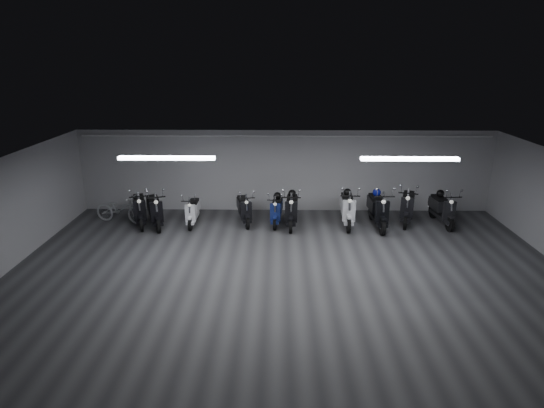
{
  "coord_description": "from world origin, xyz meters",
  "views": [
    {
      "loc": [
        -0.21,
        -9.82,
        5.16
      ],
      "look_at": [
        -0.41,
        2.5,
        1.05
      ],
      "focal_mm": 29.52,
      "sensor_mm": 36.0,
      "label": 1
    }
  ],
  "objects_px": {
    "scooter_3": "(244,205)",
    "helmet_1": "(377,192)",
    "scooter_6": "(348,204)",
    "scooter_9": "(443,204)",
    "scooter_7": "(378,204)",
    "helmet_0": "(277,196)",
    "scooter_8": "(408,201)",
    "helmet_3": "(440,193)",
    "helmet_2": "(347,192)",
    "scooter_1": "(154,205)",
    "helmet_4": "(292,193)",
    "scooter_0": "(139,204)",
    "scooter_4": "(277,206)",
    "bicycle": "(120,206)",
    "scooter_5": "(292,205)",
    "scooter_2": "(193,207)"
  },
  "relations": [
    {
      "from": "scooter_6",
      "to": "helmet_2",
      "type": "height_order",
      "value": "scooter_6"
    },
    {
      "from": "scooter_0",
      "to": "scooter_9",
      "type": "distance_m",
      "value": 9.62
    },
    {
      "from": "scooter_1",
      "to": "helmet_1",
      "type": "xyz_separation_m",
      "value": [
        6.99,
        0.32,
        0.35
      ]
    },
    {
      "from": "scooter_2",
      "to": "scooter_3",
      "type": "height_order",
      "value": "scooter_3"
    },
    {
      "from": "scooter_2",
      "to": "helmet_2",
      "type": "distance_m",
      "value": 4.95
    },
    {
      "from": "scooter_7",
      "to": "helmet_0",
      "type": "distance_m",
      "value": 3.18
    },
    {
      "from": "scooter_8",
      "to": "helmet_0",
      "type": "relative_size",
      "value": 7.65
    },
    {
      "from": "scooter_6",
      "to": "scooter_7",
      "type": "height_order",
      "value": "scooter_7"
    },
    {
      "from": "scooter_4",
      "to": "helmet_4",
      "type": "distance_m",
      "value": 0.64
    },
    {
      "from": "helmet_0",
      "to": "scooter_1",
      "type": "bearing_deg",
      "value": -172.91
    },
    {
      "from": "scooter_1",
      "to": "helmet_3",
      "type": "bearing_deg",
      "value": -18.53
    },
    {
      "from": "bicycle",
      "to": "helmet_1",
      "type": "bearing_deg",
      "value": -76.93
    },
    {
      "from": "scooter_6",
      "to": "scooter_9",
      "type": "xyz_separation_m",
      "value": [
        3.02,
        0.09,
        -0.04
      ]
    },
    {
      "from": "bicycle",
      "to": "helmet_1",
      "type": "distance_m",
      "value": 8.22
    },
    {
      "from": "scooter_3",
      "to": "scooter_1",
      "type": "bearing_deg",
      "value": 173.15
    },
    {
      "from": "scooter_7",
      "to": "scooter_0",
      "type": "bearing_deg",
      "value": 177.45
    },
    {
      "from": "scooter_5",
      "to": "helmet_4",
      "type": "distance_m",
      "value": 0.39
    },
    {
      "from": "scooter_4",
      "to": "helmet_3",
      "type": "distance_m",
      "value": 5.26
    },
    {
      "from": "scooter_1",
      "to": "helmet_1",
      "type": "bearing_deg",
      "value": -19.37
    },
    {
      "from": "scooter_7",
      "to": "helmet_2",
      "type": "relative_size",
      "value": 8.33
    },
    {
      "from": "helmet_2",
      "to": "helmet_1",
      "type": "bearing_deg",
      "value": -9.57
    },
    {
      "from": "scooter_7",
      "to": "helmet_3",
      "type": "xyz_separation_m",
      "value": [
        2.07,
        0.51,
        0.22
      ]
    },
    {
      "from": "helmet_3",
      "to": "helmet_4",
      "type": "xyz_separation_m",
      "value": [
        -4.75,
        -0.18,
        0.03
      ]
    },
    {
      "from": "scooter_3",
      "to": "helmet_3",
      "type": "distance_m",
      "value": 6.29
    },
    {
      "from": "scooter_0",
      "to": "scooter_6",
      "type": "bearing_deg",
      "value": -18.38
    },
    {
      "from": "scooter_3",
      "to": "helmet_1",
      "type": "xyz_separation_m",
      "value": [
        4.2,
        -0.01,
        0.43
      ]
    },
    {
      "from": "scooter_0",
      "to": "helmet_2",
      "type": "relative_size",
      "value": 7.71
    },
    {
      "from": "scooter_3",
      "to": "scooter_5",
      "type": "bearing_deg",
      "value": -21.76
    },
    {
      "from": "helmet_0",
      "to": "helmet_3",
      "type": "xyz_separation_m",
      "value": [
        5.22,
        0.07,
        0.09
      ]
    },
    {
      "from": "scooter_5",
      "to": "helmet_1",
      "type": "relative_size",
      "value": 7.34
    },
    {
      "from": "scooter_4",
      "to": "helmet_3",
      "type": "relative_size",
      "value": 6.6
    },
    {
      "from": "scooter_0",
      "to": "scooter_4",
      "type": "relative_size",
      "value": 1.15
    },
    {
      "from": "scooter_8",
      "to": "helmet_4",
      "type": "relative_size",
      "value": 7.87
    },
    {
      "from": "scooter_0",
      "to": "helmet_2",
      "type": "distance_m",
      "value": 6.63
    },
    {
      "from": "scooter_4",
      "to": "scooter_1",
      "type": "bearing_deg",
      "value": -170.69
    },
    {
      "from": "scooter_0",
      "to": "scooter_8",
      "type": "distance_m",
      "value": 8.56
    },
    {
      "from": "scooter_6",
      "to": "scooter_8",
      "type": "relative_size",
      "value": 0.99
    },
    {
      "from": "scooter_1",
      "to": "bicycle",
      "type": "relative_size",
      "value": 1.11
    },
    {
      "from": "helmet_3",
      "to": "helmet_2",
      "type": "bearing_deg",
      "value": -178.51
    },
    {
      "from": "helmet_3",
      "to": "scooter_4",
      "type": "bearing_deg",
      "value": -176.84
    },
    {
      "from": "scooter_2",
      "to": "helmet_3",
      "type": "xyz_separation_m",
      "value": [
        7.91,
        0.39,
        0.37
      ]
    },
    {
      "from": "scooter_5",
      "to": "helmet_0",
      "type": "distance_m",
      "value": 0.61
    },
    {
      "from": "scooter_5",
      "to": "scooter_8",
      "type": "relative_size",
      "value": 0.97
    },
    {
      "from": "helmet_4",
      "to": "helmet_3",
      "type": "bearing_deg",
      "value": 2.11
    },
    {
      "from": "scooter_0",
      "to": "helmet_0",
      "type": "xyz_separation_m",
      "value": [
        4.37,
        0.35,
        0.18
      ]
    },
    {
      "from": "scooter_7",
      "to": "bicycle",
      "type": "distance_m",
      "value": 8.23
    },
    {
      "from": "scooter_6",
      "to": "helmet_2",
      "type": "relative_size",
      "value": 8.04
    },
    {
      "from": "scooter_2",
      "to": "scooter_7",
      "type": "relative_size",
      "value": 0.79
    },
    {
      "from": "scooter_6",
      "to": "helmet_0",
      "type": "height_order",
      "value": "scooter_6"
    },
    {
      "from": "scooter_0",
      "to": "scooter_7",
      "type": "height_order",
      "value": "scooter_7"
    }
  ]
}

